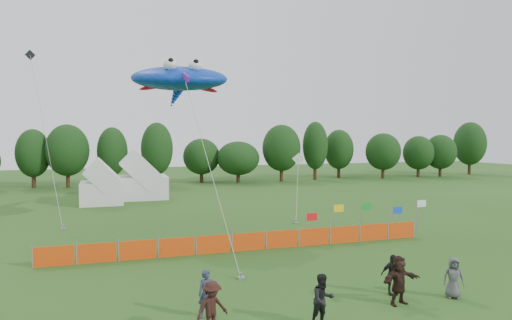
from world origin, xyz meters
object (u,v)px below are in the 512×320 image
object	(u,v)px
spectator_b	(323,300)
spectator_d	(392,275)
spectator_a	(207,294)
stingray_kite	(179,80)
barrier_fence	(249,242)
spectator_e	(453,278)
spectator_c	(212,308)
spectator_f	(399,280)
tent_left	(102,186)
tent_right	(140,180)

from	to	relation	value
spectator_b	spectator_d	xyz separation A→B (m)	(4.02, 1.87, -0.07)
spectator_a	stingray_kite	world-z (taller)	stingray_kite
barrier_fence	spectator_e	xyz separation A→B (m)	(5.50, -9.63, 0.31)
spectator_c	spectator_f	size ratio (longest dim) A/B	0.93
spectator_b	spectator_f	xyz separation A→B (m)	(3.61, 0.85, 0.05)
spectator_e	spectator_f	xyz separation A→B (m)	(-2.48, 0.06, 0.13)
spectator_f	stingray_kite	distance (m)	19.89
spectator_d	tent_left	bearing A→B (deg)	121.50
spectator_b	spectator_e	size ratio (longest dim) A/B	1.09
barrier_fence	spectator_e	bearing A→B (deg)	-60.27
spectator_d	spectator_a	bearing A→B (deg)	-169.70
spectator_e	spectator_f	world-z (taller)	spectator_f
tent_left	spectator_c	world-z (taller)	tent_left
spectator_b	spectator_f	distance (m)	3.71
tent_left	barrier_fence	bearing A→B (deg)	-69.21
spectator_a	spectator_b	xyz separation A→B (m)	(3.58, -1.88, 0.03)
tent_left	spectator_b	distance (m)	32.33
tent_right	spectator_b	distance (m)	34.35
tent_right	barrier_fence	bearing A→B (deg)	-79.78
spectator_b	stingray_kite	xyz separation A→B (m)	(-2.13, 17.50, 9.31)
tent_left	spectator_f	xyz separation A→B (m)	(11.01, -30.61, -0.80)
tent_left	spectator_e	world-z (taller)	tent_left
tent_right	tent_left	bearing A→B (deg)	-144.15
tent_left	barrier_fence	distance (m)	22.54
spectator_b	spectator_c	world-z (taller)	spectator_b
spectator_a	spectator_b	size ratio (longest dim) A/B	0.96
tent_left	tent_right	world-z (taller)	tent_right
spectator_f	tent_right	bearing A→B (deg)	94.18
spectator_b	spectator_d	world-z (taller)	spectator_b
spectator_d	spectator_e	size ratio (longest dim) A/B	1.01
tent_left	spectator_d	size ratio (longest dim) A/B	2.40
spectator_c	tent_left	bearing A→B (deg)	78.11
spectator_d	spectator_e	bearing A→B (deg)	-17.19
barrier_fence	stingray_kite	world-z (taller)	stingray_kite
tent_right	spectator_f	bearing A→B (deg)	-77.64
tent_right	spectator_c	xyz separation A→B (m)	(-0.02, -33.67, -1.04)
spectator_c	spectator_f	bearing A→B (deg)	-15.70
spectator_a	spectator_e	size ratio (longest dim) A/B	1.05
spectator_e	spectator_b	bearing A→B (deg)	-146.30
spectator_d	spectator_e	xyz separation A→B (m)	(2.06, -1.08, -0.01)
barrier_fence	spectator_b	bearing A→B (deg)	-93.21
spectator_b	tent_left	bearing A→B (deg)	95.46
barrier_fence	spectator_d	xyz separation A→B (m)	(3.44, -8.55, 0.31)
tent_left	stingray_kite	world-z (taller)	stingray_kite
tent_right	stingray_kite	world-z (taller)	stingray_kite
spectator_f	spectator_e	bearing A→B (deg)	-9.53
spectator_e	spectator_c	bearing A→B (deg)	-151.84
tent_left	tent_right	distance (m)	4.58
spectator_c	tent_right	bearing A→B (deg)	71.29
tent_left	tent_right	xyz separation A→B (m)	(3.71, 2.68, 0.17)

